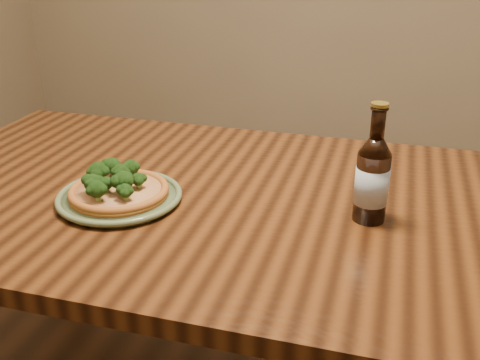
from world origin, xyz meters
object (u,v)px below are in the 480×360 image
(plate, at_px, (120,197))
(pizza, at_px, (118,188))
(table, at_px, (229,231))
(beer_bottle, at_px, (372,178))

(plate, height_order, pizza, pizza)
(pizza, bearing_deg, table, 22.92)
(plate, height_order, beer_bottle, beer_bottle)
(table, distance_m, plate, 0.26)
(table, relative_size, plate, 5.79)
(table, bearing_deg, plate, -156.79)
(plate, bearing_deg, pizza, 176.81)
(table, height_order, pizza, pizza)
(table, relative_size, beer_bottle, 6.41)
(beer_bottle, bearing_deg, plate, -176.09)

